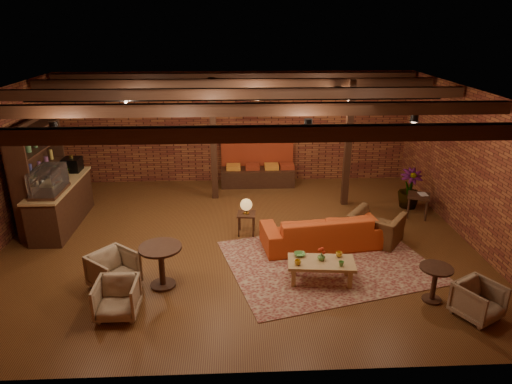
{
  "coord_description": "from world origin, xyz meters",
  "views": [
    {
      "loc": [
        -0.02,
        -8.99,
        4.6
      ],
      "look_at": [
        0.4,
        0.2,
        1.06
      ],
      "focal_mm": 32.0,
      "sensor_mm": 36.0,
      "label": 1
    }
  ],
  "objects_px": {
    "coffee_table": "(321,263)",
    "plant_tall": "(415,150)",
    "round_table_left": "(161,260)",
    "armchair_a": "(113,269)",
    "armchair_right": "(376,223)",
    "side_table_lamp": "(246,207)",
    "armchair_b": "(117,297)",
    "round_table_right": "(435,278)",
    "sofa": "(322,230)",
    "armchair_far": "(479,299)",
    "side_table_book": "(419,196)"
  },
  "relations": [
    {
      "from": "round_table_right",
      "to": "armchair_far",
      "type": "relative_size",
      "value": 0.98
    },
    {
      "from": "side_table_lamp",
      "to": "armchair_b",
      "type": "xyz_separation_m",
      "value": [
        -2.18,
        -2.92,
        -0.3
      ]
    },
    {
      "from": "sofa",
      "to": "armchair_a",
      "type": "relative_size",
      "value": 3.38
    },
    {
      "from": "coffee_table",
      "to": "plant_tall",
      "type": "relative_size",
      "value": 0.42
    },
    {
      "from": "armchair_far",
      "to": "plant_tall",
      "type": "bearing_deg",
      "value": 54.08
    },
    {
      "from": "sofa",
      "to": "armchair_far",
      "type": "height_order",
      "value": "sofa"
    },
    {
      "from": "side_table_book",
      "to": "round_table_right",
      "type": "xyz_separation_m",
      "value": [
        -1.06,
        -3.52,
        -0.09
      ]
    },
    {
      "from": "coffee_table",
      "to": "round_table_right",
      "type": "xyz_separation_m",
      "value": [
        1.84,
        -0.71,
        0.06
      ]
    },
    {
      "from": "armchair_far",
      "to": "sofa",
      "type": "bearing_deg",
      "value": 99.67
    },
    {
      "from": "coffee_table",
      "to": "armchair_far",
      "type": "xyz_separation_m",
      "value": [
        2.37,
        -1.19,
        -0.04
      ]
    },
    {
      "from": "armchair_a",
      "to": "armchair_right",
      "type": "relative_size",
      "value": 0.72
    },
    {
      "from": "coffee_table",
      "to": "plant_tall",
      "type": "distance_m",
      "value": 4.63
    },
    {
      "from": "sofa",
      "to": "armchair_right",
      "type": "xyz_separation_m",
      "value": [
        1.21,
        0.14,
        0.08
      ]
    },
    {
      "from": "armchair_b",
      "to": "side_table_book",
      "type": "xyz_separation_m",
      "value": [
        6.4,
        3.68,
        0.19
      ]
    },
    {
      "from": "sofa",
      "to": "coffee_table",
      "type": "distance_m",
      "value": 1.42
    },
    {
      "from": "armchair_b",
      "to": "armchair_far",
      "type": "height_order",
      "value": "armchair_b"
    },
    {
      "from": "side_table_lamp",
      "to": "round_table_left",
      "type": "height_order",
      "value": "side_table_lamp"
    },
    {
      "from": "sofa",
      "to": "coffee_table",
      "type": "height_order",
      "value": "sofa"
    },
    {
      "from": "sofa",
      "to": "side_table_book",
      "type": "height_order",
      "value": "sofa"
    },
    {
      "from": "side_table_lamp",
      "to": "armchair_a",
      "type": "xyz_separation_m",
      "value": [
        -2.44,
        -2.08,
        -0.27
      ]
    },
    {
      "from": "round_table_left",
      "to": "armchair_a",
      "type": "distance_m",
      "value": 0.88
    },
    {
      "from": "sofa",
      "to": "armchair_b",
      "type": "relative_size",
      "value": 3.66
    },
    {
      "from": "sofa",
      "to": "armchair_right",
      "type": "bearing_deg",
      "value": 178.45
    },
    {
      "from": "round_table_right",
      "to": "plant_tall",
      "type": "bearing_deg",
      "value": 75.54
    },
    {
      "from": "side_table_book",
      "to": "armchair_far",
      "type": "bearing_deg",
      "value": -97.53
    },
    {
      "from": "sofa",
      "to": "coffee_table",
      "type": "bearing_deg",
      "value": 70.88
    },
    {
      "from": "armchair_a",
      "to": "plant_tall",
      "type": "distance_m",
      "value": 7.58
    },
    {
      "from": "round_table_right",
      "to": "armchair_far",
      "type": "distance_m",
      "value": 0.73
    },
    {
      "from": "side_table_lamp",
      "to": "armchair_a",
      "type": "height_order",
      "value": "side_table_lamp"
    },
    {
      "from": "plant_tall",
      "to": "round_table_left",
      "type": "bearing_deg",
      "value": -149.23
    },
    {
      "from": "sofa",
      "to": "armchair_a",
      "type": "bearing_deg",
      "value": 11.46
    },
    {
      "from": "round_table_left",
      "to": "side_table_book",
      "type": "distance_m",
      "value": 6.45
    },
    {
      "from": "sofa",
      "to": "armchair_a",
      "type": "distance_m",
      "value": 4.27
    },
    {
      "from": "round_table_right",
      "to": "plant_tall",
      "type": "relative_size",
      "value": 0.21
    },
    {
      "from": "armchair_right",
      "to": "armchair_far",
      "type": "bearing_deg",
      "value": 145.26
    },
    {
      "from": "round_table_left",
      "to": "armchair_right",
      "type": "relative_size",
      "value": 0.78
    },
    {
      "from": "coffee_table",
      "to": "armchair_a",
      "type": "distance_m",
      "value": 3.75
    },
    {
      "from": "side_table_book",
      "to": "plant_tall",
      "type": "bearing_deg",
      "value": 90.0
    },
    {
      "from": "sofa",
      "to": "armchair_right",
      "type": "relative_size",
      "value": 2.44
    },
    {
      "from": "side_table_lamp",
      "to": "armchair_b",
      "type": "bearing_deg",
      "value": -126.76
    },
    {
      "from": "sofa",
      "to": "plant_tall",
      "type": "height_order",
      "value": "plant_tall"
    },
    {
      "from": "armchair_right",
      "to": "round_table_right",
      "type": "height_order",
      "value": "armchair_right"
    },
    {
      "from": "armchair_a",
      "to": "side_table_book",
      "type": "xyz_separation_m",
      "value": [
        6.65,
        2.84,
        0.16
      ]
    },
    {
      "from": "armchair_far",
      "to": "round_table_left",
      "type": "bearing_deg",
      "value": 138.18
    },
    {
      "from": "round_table_left",
      "to": "armchair_b",
      "type": "bearing_deg",
      "value": -125.78
    },
    {
      "from": "armchair_far",
      "to": "side_table_book",
      "type": "bearing_deg",
      "value": 53.11
    },
    {
      "from": "armchair_a",
      "to": "armchair_b",
      "type": "xyz_separation_m",
      "value": [
        0.26,
        -0.84,
        -0.03
      ]
    },
    {
      "from": "side_table_lamp",
      "to": "side_table_book",
      "type": "relative_size",
      "value": 1.26
    },
    {
      "from": "sofa",
      "to": "side_table_book",
      "type": "xyz_separation_m",
      "value": [
        2.63,
        1.42,
        0.16
      ]
    },
    {
      "from": "side_table_lamp",
      "to": "armchair_far",
      "type": "distance_m",
      "value": 4.92
    }
  ]
}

